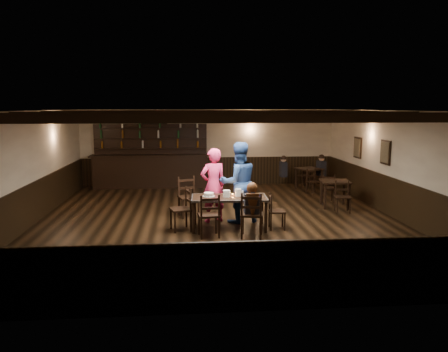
{
  "coord_description": "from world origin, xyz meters",
  "views": [
    {
      "loc": [
        -0.78,
        -10.59,
        2.79
      ],
      "look_at": [
        0.15,
        0.2,
        1.07
      ],
      "focal_mm": 35.0,
      "sensor_mm": 36.0,
      "label": 1
    }
  ],
  "objects": [
    {
      "name": "seated_person",
      "position": [
        0.6,
        -1.55,
        0.81
      ],
      "size": [
        0.32,
        0.47,
        0.77
      ],
      "color": "black",
      "rests_on": "ground"
    },
    {
      "name": "chair_end_right",
      "position": [
        1.21,
        -0.93,
        0.48
      ],
      "size": [
        0.39,
        0.41,
        0.83
      ],
      "color": "black",
      "rests_on": "ground"
    },
    {
      "name": "chair_end_left",
      "position": [
        -0.85,
        -0.85,
        0.57
      ],
      "size": [
        0.54,
        0.55,
        0.98
      ],
      "color": "black",
      "rests_on": "ground"
    },
    {
      "name": "chair_near_right",
      "position": [
        0.58,
        -1.62,
        0.58
      ],
      "size": [
        0.55,
        0.53,
        1.0
      ],
      "color": "black",
      "rests_on": "ground"
    },
    {
      "name": "room_shell",
      "position": [
        0.01,
        0.04,
        1.75
      ],
      "size": [
        9.02,
        10.02,
        2.71
      ],
      "color": "beige",
      "rests_on": "ground"
    },
    {
      "name": "plate_stack_a",
      "position": [
        0.12,
        -0.84,
        0.83
      ],
      "size": [
        0.17,
        0.17,
        0.16
      ],
      "primitive_type": "cylinder",
      "color": "white",
      "rests_on": "dining_table"
    },
    {
      "name": "menu_red",
      "position": [
        0.73,
        -0.91,
        0.75
      ],
      "size": [
        0.35,
        0.29,
        0.0
      ],
      "primitive_type": "cube",
      "rotation": [
        0.0,
        0.0,
        -0.32
      ],
      "color": "maroon",
      "rests_on": "dining_table"
    },
    {
      "name": "back_table_b",
      "position": [
        3.32,
        3.67,
        0.64
      ],
      "size": [
        0.96,
        0.96,
        0.75
      ],
      "color": "black",
      "rests_on": "ground"
    },
    {
      "name": "back_table_a",
      "position": [
        3.36,
        1.13,
        0.65
      ],
      "size": [
        0.88,
        0.88,
        0.75
      ],
      "color": "black",
      "rests_on": "ground"
    },
    {
      "name": "cake",
      "position": [
        -0.28,
        -0.75,
        0.79
      ],
      "size": [
        0.28,
        0.28,
        0.09
      ],
      "color": "white",
      "rests_on": "dining_table"
    },
    {
      "name": "menu_blue",
      "position": [
        0.76,
        -0.75,
        0.75
      ],
      "size": [
        0.31,
        0.22,
        0.0
      ],
      "primitive_type": "cube",
      "rotation": [
        0.0,
        0.0,
        0.03
      ],
      "color": "#111756",
      "rests_on": "dining_table"
    },
    {
      "name": "plate_stack_b",
      "position": [
        0.39,
        -0.79,
        0.84
      ],
      "size": [
        0.15,
        0.15,
        0.17
      ],
      "primitive_type": "cylinder",
      "color": "white",
      "rests_on": "dining_table"
    },
    {
      "name": "bar_counter",
      "position": [
        -2.03,
        4.72,
        0.73
      ],
      "size": [
        4.12,
        0.7,
        2.2
      ],
      "color": "black",
      "rests_on": "ground"
    },
    {
      "name": "salt_shaker",
      "position": [
        0.58,
        -0.94,
        0.8
      ],
      "size": [
        0.03,
        0.03,
        0.09
      ],
      "primitive_type": "cylinder",
      "color": "silver",
      "rests_on": "dining_table"
    },
    {
      "name": "man_blue",
      "position": [
        0.46,
        -0.26,
        0.98
      ],
      "size": [
        1.1,
        0.94,
        1.96
      ],
      "primitive_type": "imported",
      "rotation": [
        0.0,
        0.0,
        3.37
      ],
      "color": "navy",
      "rests_on": "ground"
    },
    {
      "name": "drink_glass",
      "position": [
        0.49,
        -0.72,
        0.81
      ],
      "size": [
        0.07,
        0.07,
        0.11
      ],
      "primitive_type": "cylinder",
      "color": "silver",
      "rests_on": "dining_table"
    },
    {
      "name": "tea_light",
      "position": [
        0.27,
        -0.72,
        0.78
      ],
      "size": [
        0.05,
        0.05,
        0.06
      ],
      "color": "#A5A8AD",
      "rests_on": "dining_table"
    },
    {
      "name": "ground",
      "position": [
        0.0,
        0.0,
        0.0
      ],
      "size": [
        10.0,
        10.0,
        0.0
      ],
      "primitive_type": "plane",
      "color": "black",
      "rests_on": "ground"
    },
    {
      "name": "bg_patron_left",
      "position": [
        2.46,
        3.71,
        0.82
      ],
      "size": [
        0.22,
        0.35,
        0.71
      ],
      "color": "black",
      "rests_on": "ground"
    },
    {
      "name": "chair_near_left",
      "position": [
        -0.31,
        -1.5,
        0.56
      ],
      "size": [
        0.49,
        0.47,
        0.95
      ],
      "color": "black",
      "rests_on": "ground"
    },
    {
      "name": "chair_far_pushed",
      "position": [
        -0.77,
        0.45,
        0.59
      ],
      "size": [
        0.58,
        0.57,
        1.02
      ],
      "color": "black",
      "rests_on": "ground"
    },
    {
      "name": "pepper_shaker",
      "position": [
        0.57,
        -0.94,
        0.8
      ],
      "size": [
        0.04,
        0.04,
        0.1
      ],
      "primitive_type": "cylinder",
      "color": "#A5A8AD",
      "rests_on": "dining_table"
    },
    {
      "name": "dining_table",
      "position": [
        0.18,
        -0.83,
        0.68
      ],
      "size": [
        1.77,
        0.95,
        0.75
      ],
      "color": "black",
      "rests_on": "ground"
    },
    {
      "name": "woman_pink",
      "position": [
        -0.15,
        -0.16,
        0.9
      ],
      "size": [
        0.77,
        0.64,
        1.81
      ],
      "primitive_type": "imported",
      "rotation": [
        0.0,
        0.0,
        3.51
      ],
      "color": "#E12D7B",
      "rests_on": "ground"
    },
    {
      "name": "bg_patron_right",
      "position": [
        3.79,
        3.8,
        0.83
      ],
      "size": [
        0.27,
        0.38,
        0.73
      ],
      "color": "black",
      "rests_on": "ground"
    }
  ]
}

